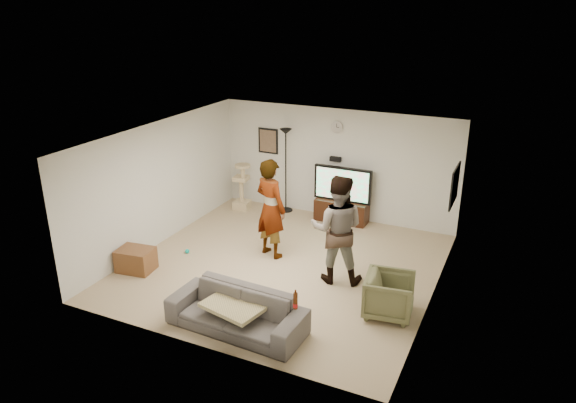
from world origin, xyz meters
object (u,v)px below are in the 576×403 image
at_px(side_table, 136,260).
at_px(beer_bottle, 295,301).
at_px(sofa, 237,311).
at_px(armchair, 389,295).
at_px(person_right, 337,229).
at_px(person_left, 271,208).
at_px(floor_lamp, 286,171).
at_px(tv, 343,184).
at_px(tv_stand, 342,211).
at_px(cat_tree, 241,186).

bearing_deg(side_table, beer_bottle, -13.07).
distance_m(sofa, armchair, 2.41).
bearing_deg(person_right, side_table, 5.28).
relative_size(person_left, beer_bottle, 7.84).
bearing_deg(floor_lamp, person_left, -71.82).
bearing_deg(side_table, tv, 55.17).
height_order(tv, floor_lamp, floor_lamp).
xyz_separation_m(tv, beer_bottle, (0.95, -4.65, -0.14)).
xyz_separation_m(beer_bottle, armchair, (1.01, 1.36, -0.40)).
height_order(tv, armchair, tv).
height_order(tv_stand, sofa, sofa).
relative_size(tv, sofa, 0.62).
bearing_deg(floor_lamp, side_table, -107.84).
xyz_separation_m(floor_lamp, person_left, (0.73, -2.23, -0.01)).
xyz_separation_m(beer_bottle, side_table, (-3.61, 0.84, -0.53)).
relative_size(tv_stand, armchair, 1.56).
relative_size(person_right, armchair, 2.58).
height_order(tv_stand, floor_lamp, floor_lamp).
distance_m(tv_stand, sofa, 4.65).
bearing_deg(armchair, floor_lamp, 37.45).
bearing_deg(cat_tree, sofa, -61.20).
relative_size(cat_tree, armchair, 1.49).
relative_size(tv, person_right, 0.67).
relative_size(person_left, side_table, 3.05).
distance_m(cat_tree, beer_bottle, 5.51).
bearing_deg(cat_tree, side_table, -93.93).
distance_m(tv_stand, armchair, 3.83).
bearing_deg(side_table, tv_stand, 55.17).
distance_m(tv_stand, person_right, 2.80).
relative_size(beer_bottle, armchair, 0.33).
relative_size(sofa, beer_bottle, 8.47).
xyz_separation_m(cat_tree, person_right, (3.22, -2.28, 0.41)).
distance_m(person_left, beer_bottle, 2.97).
xyz_separation_m(tv, floor_lamp, (-1.41, 0.04, 0.11)).
height_order(tv, side_table, tv).
xyz_separation_m(cat_tree, side_table, (-0.24, -3.52, -0.35)).
bearing_deg(beer_bottle, floor_lamp, 116.74).
bearing_deg(person_right, tv_stand, -86.94).
bearing_deg(person_left, person_right, -174.32).
xyz_separation_m(person_left, side_table, (-1.97, -1.63, -0.77)).
relative_size(floor_lamp, side_table, 3.08).
xyz_separation_m(tv, cat_tree, (-2.41, -0.30, -0.32)).
bearing_deg(sofa, beer_bottle, 2.54).
bearing_deg(tv, armchair, -59.16).
xyz_separation_m(tv_stand, person_left, (-0.68, -2.18, 0.73)).
height_order(sofa, armchair, armchair).
xyz_separation_m(person_left, person_right, (1.49, -0.39, 0.00)).
relative_size(cat_tree, side_table, 1.77).
bearing_deg(tv, person_right, -72.54).
distance_m(tv_stand, beer_bottle, 4.78).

